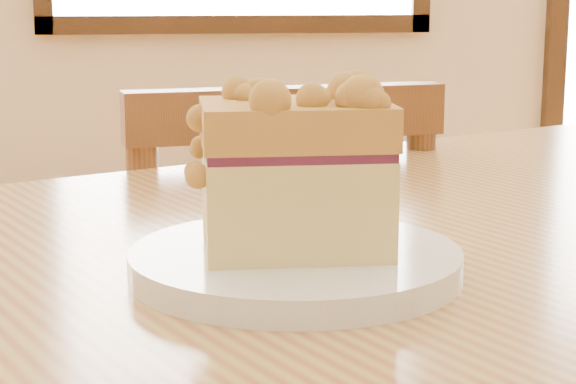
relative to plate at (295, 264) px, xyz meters
The scene contains 2 objects.
plate is the anchor object (origin of this frame).
cake_slice 0.06m from the plate, 121.11° to the right, with size 0.12×0.09×0.11m.
Camera 1 is at (-0.13, -0.51, 0.92)m, focal length 62.00 mm.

